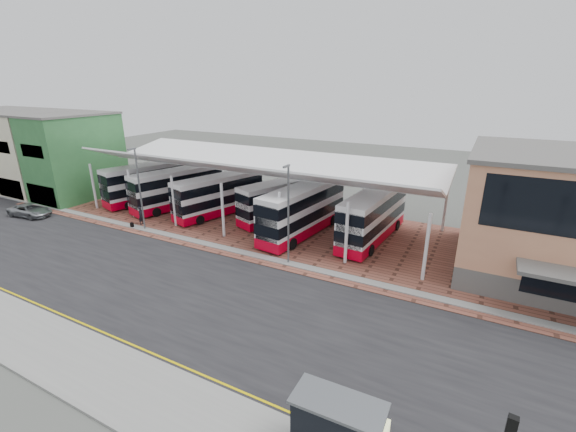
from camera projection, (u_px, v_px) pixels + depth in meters
name	position (u px, v px, depth m)	size (l,w,h in m)	color
ground	(220.00, 294.00, 26.54)	(140.00, 140.00, 0.00)	#444742
road	(211.00, 300.00, 25.70)	(120.00, 14.00, 0.02)	black
forecourt	(321.00, 235.00, 36.49)	(72.00, 16.00, 0.06)	brown
sidewalk	(109.00, 377.00, 19.01)	(120.00, 4.00, 0.14)	gray
north_kerb	(266.00, 258.00, 31.69)	(120.00, 0.80, 0.14)	gray
yellow_line_near	(140.00, 353.00, 20.69)	(120.00, 0.12, 0.01)	#DDBE00
yellow_line_far	(145.00, 350.00, 20.94)	(120.00, 0.12, 0.01)	#DDBE00
canopy	(254.00, 165.00, 38.88)	(37.00, 11.63, 7.07)	white
shop_green	(76.00, 156.00, 47.20)	(6.40, 10.20, 10.22)	#34743C
shop_cream	(44.00, 152.00, 50.06)	(6.40, 10.20, 10.22)	beige
shop_brick	(15.00, 148.00, 52.92)	(6.40, 10.20, 10.22)	brown
lamp_west	(139.00, 187.00, 36.49)	(0.16, 0.90, 8.07)	#55595E
lamp_east	(288.00, 212.00, 29.44)	(0.16, 0.90, 8.07)	#55595E
bus_0	(150.00, 183.00, 46.18)	(5.43, 11.23, 4.52)	white
bus_1	(178.00, 189.00, 43.81)	(5.50, 11.00, 4.43)	white
bus_2	(219.00, 195.00, 41.47)	(5.31, 10.65, 4.29)	white
bus_3	(281.00, 201.00, 39.96)	(5.61, 10.23, 4.14)	white
bus_4	(303.00, 210.00, 36.09)	(3.99, 11.55, 4.67)	white
bus_5	(373.00, 216.00, 34.79)	(3.42, 11.14, 4.52)	white
silver_car	(30.00, 210.00, 41.49)	(2.22, 4.81, 1.34)	#919498
pedestrian	(141.00, 216.00, 38.89)	(0.68, 0.45, 1.88)	black
suitcase	(132.00, 225.00, 38.23)	(0.31, 0.22, 0.53)	black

